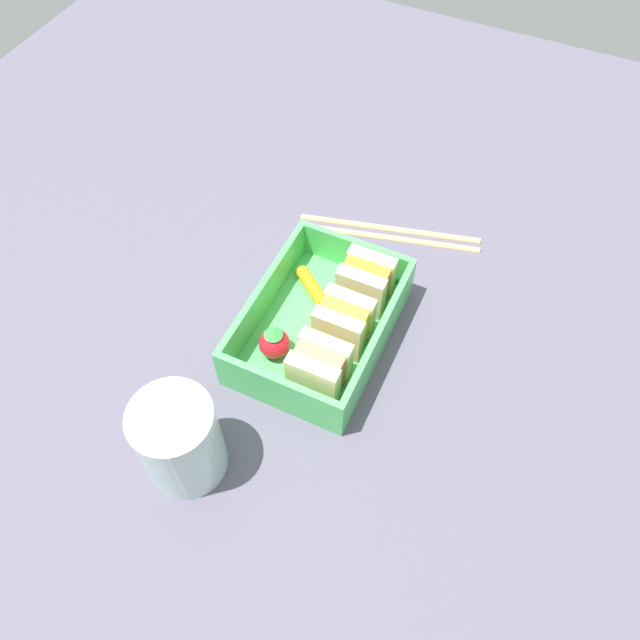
{
  "coord_description": "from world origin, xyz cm",
  "views": [
    {
      "loc": [
        30.15,
        14.05,
        50.87
      ],
      "look_at": [
        0.0,
        0.0,
        2.7
      ],
      "focal_mm": 35.0,
      "sensor_mm": 36.0,
      "label": 1
    }
  ],
  "objects_px": {
    "sandwich_center_left": "(344,323)",
    "sandwich_center": "(319,368)",
    "sandwich_left": "(366,282)",
    "strawberry_far_left": "(274,343)",
    "drinking_glass": "(180,441)",
    "chopstick_pair": "(389,231)",
    "carrot_stick_far_left": "(312,287)"
  },
  "relations": [
    {
      "from": "sandwich_left",
      "to": "drinking_glass",
      "type": "bearing_deg",
      "value": -18.07
    },
    {
      "from": "sandwich_left",
      "to": "sandwich_center_left",
      "type": "bearing_deg",
      "value": 0.0
    },
    {
      "from": "drinking_glass",
      "to": "sandwich_left",
      "type": "bearing_deg",
      "value": 161.93
    },
    {
      "from": "sandwich_center_left",
      "to": "carrot_stick_far_left",
      "type": "distance_m",
      "value": 0.07
    },
    {
      "from": "sandwich_center",
      "to": "strawberry_far_left",
      "type": "height_order",
      "value": "sandwich_center"
    },
    {
      "from": "chopstick_pair",
      "to": "strawberry_far_left",
      "type": "bearing_deg",
      "value": -11.29
    },
    {
      "from": "sandwich_center_left",
      "to": "carrot_stick_far_left",
      "type": "xyz_separation_m",
      "value": [
        -0.04,
        -0.05,
        -0.02
      ]
    },
    {
      "from": "sandwich_center_left",
      "to": "sandwich_center",
      "type": "xyz_separation_m",
      "value": [
        0.05,
        0.0,
        0.0
      ]
    },
    {
      "from": "sandwich_center",
      "to": "strawberry_far_left",
      "type": "xyz_separation_m",
      "value": [
        -0.01,
        -0.05,
        -0.01
      ]
    },
    {
      "from": "sandwich_center",
      "to": "chopstick_pair",
      "type": "relative_size",
      "value": 0.25
    },
    {
      "from": "carrot_stick_far_left",
      "to": "chopstick_pair",
      "type": "relative_size",
      "value": 0.24
    },
    {
      "from": "chopstick_pair",
      "to": "sandwich_left",
      "type": "bearing_deg",
      "value": 6.87
    },
    {
      "from": "sandwich_left",
      "to": "sandwich_center",
      "type": "relative_size",
      "value": 1.0
    },
    {
      "from": "strawberry_far_left",
      "to": "drinking_glass",
      "type": "bearing_deg",
      "value": -9.15
    },
    {
      "from": "sandwich_left",
      "to": "chopstick_pair",
      "type": "distance_m",
      "value": 0.11
    },
    {
      "from": "sandwich_center_left",
      "to": "strawberry_far_left",
      "type": "distance_m",
      "value": 0.07
    },
    {
      "from": "strawberry_far_left",
      "to": "chopstick_pair",
      "type": "xyz_separation_m",
      "value": [
        -0.19,
        0.04,
        -0.02
      ]
    },
    {
      "from": "sandwich_left",
      "to": "sandwich_center",
      "type": "xyz_separation_m",
      "value": [
        0.11,
        0.0,
        0.0
      ]
    },
    {
      "from": "sandwich_center_left",
      "to": "carrot_stick_far_left",
      "type": "bearing_deg",
      "value": -127.24
    },
    {
      "from": "chopstick_pair",
      "to": "drinking_glass",
      "type": "relative_size",
      "value": 2.21
    },
    {
      "from": "sandwich_center_left",
      "to": "drinking_glass",
      "type": "bearing_deg",
      "value": -23.29
    },
    {
      "from": "sandwich_center_left",
      "to": "sandwich_center",
      "type": "relative_size",
      "value": 1.0
    },
    {
      "from": "sandwich_left",
      "to": "drinking_glass",
      "type": "xyz_separation_m",
      "value": [
        0.22,
        -0.07,
        0.01
      ]
    },
    {
      "from": "sandwich_center_left",
      "to": "chopstick_pair",
      "type": "xyz_separation_m",
      "value": [
        -0.15,
        -0.01,
        -0.03
      ]
    },
    {
      "from": "carrot_stick_far_left",
      "to": "drinking_glass",
      "type": "xyz_separation_m",
      "value": [
        0.2,
        -0.02,
        0.03
      ]
    },
    {
      "from": "sandwich_center_left",
      "to": "sandwich_center",
      "type": "bearing_deg",
      "value": 0.0
    },
    {
      "from": "carrot_stick_far_left",
      "to": "sandwich_center_left",
      "type": "bearing_deg",
      "value": 52.76
    },
    {
      "from": "sandwich_left",
      "to": "strawberry_far_left",
      "type": "distance_m",
      "value": 0.11
    },
    {
      "from": "sandwich_center",
      "to": "drinking_glass",
      "type": "distance_m",
      "value": 0.13
    },
    {
      "from": "sandwich_center_left",
      "to": "carrot_stick_far_left",
      "type": "relative_size",
      "value": 1.02
    },
    {
      "from": "carrot_stick_far_left",
      "to": "strawberry_far_left",
      "type": "xyz_separation_m",
      "value": [
        0.08,
        -0.0,
        0.01
      ]
    },
    {
      "from": "sandwich_center",
      "to": "drinking_glass",
      "type": "height_order",
      "value": "drinking_glass"
    }
  ]
}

